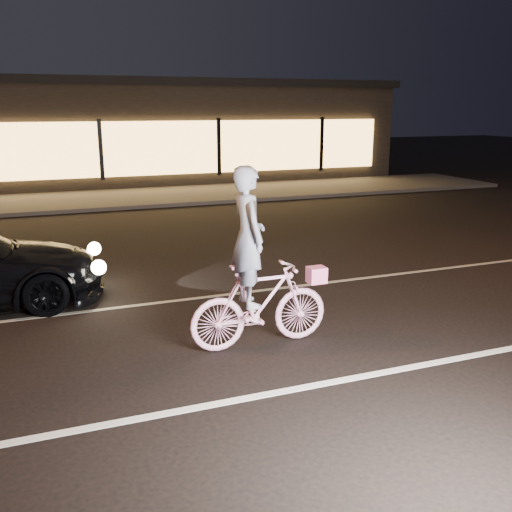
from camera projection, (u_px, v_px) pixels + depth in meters
name	position (u px, v px, depth m)	size (l,w,h in m)	color
ground	(229.00, 344.00, 7.77)	(90.00, 90.00, 0.00)	black
lane_stripe_near	(271.00, 394.00, 6.41)	(60.00, 0.12, 0.01)	silver
lane_stripe_far	(192.00, 299.00, 9.57)	(60.00, 0.10, 0.01)	gray
sidewalk	(110.00, 199.00, 19.49)	(30.00, 4.00, 0.12)	#383533
storefront	(89.00, 130.00, 24.35)	(25.40, 8.42, 4.20)	black
cyclist	(257.00, 285.00, 7.49)	(1.93, 0.66, 2.43)	#ED4B9A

